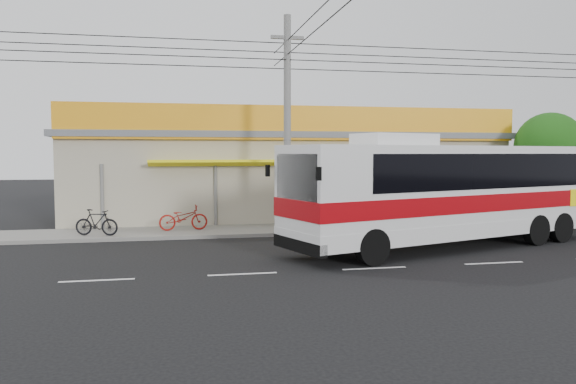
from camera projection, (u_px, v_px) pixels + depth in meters
The scene contains 9 objects.
ground at pixel (349, 254), 19.38m from camera, with size 120.00×120.00×0.00m, color black.
sidewalk at pixel (308, 229), 25.24m from camera, with size 30.00×3.20×0.15m, color slate.
lane_markings at pixel (374, 268), 16.94m from camera, with size 50.00×0.12×0.01m, color silver, non-canonical shape.
storefront_building at pixel (284, 175), 30.49m from camera, with size 22.60×9.20×5.70m.
coach_bus at pixel (457, 187), 20.72m from camera, with size 13.64×6.84×4.14m.
motorbike_red at pixel (183, 218), 24.17m from camera, with size 0.72×2.07×1.09m, color maroon.
motorbike_dark at pixel (97, 222), 22.60m from camera, with size 0.50×1.78×1.07m, color black.
utility_pole at pixel (287, 55), 22.70m from camera, with size 34.00×14.00×9.05m.
tree_near at pixel (552, 149), 27.34m from camera, with size 3.29×3.29×5.45m.
Camera 1 is at (-5.94, -18.36, 3.49)m, focal length 35.00 mm.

